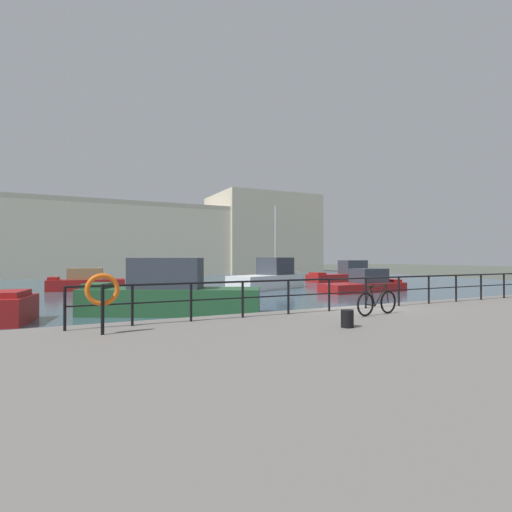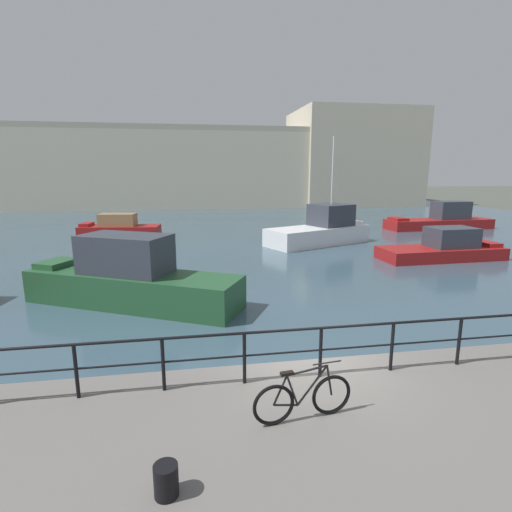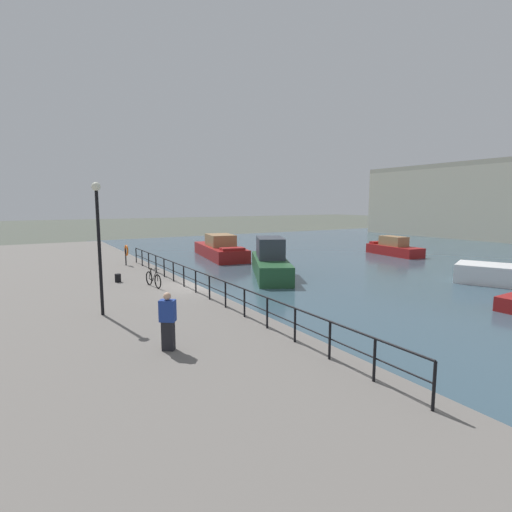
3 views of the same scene
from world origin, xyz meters
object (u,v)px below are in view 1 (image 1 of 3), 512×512
(mooring_bollard, at_px, (347,319))
(life_ring_stand, at_px, (102,292))
(moored_cabin_cruiser, at_px, (269,277))
(moored_small_launch, at_px, (169,294))
(parked_bicycle, at_px, (377,302))
(harbor_building, at_px, (176,240))
(moored_blue_motorboat, at_px, (347,274))
(moored_harbor_tender, at_px, (86,282))
(moored_red_daysailer, at_px, (365,284))

(mooring_bollard, height_order, life_ring_stand, life_ring_stand)
(moored_cabin_cruiser, distance_m, moored_small_launch, 16.65)
(parked_bicycle, bearing_deg, life_ring_stand, 168.94)
(harbor_building, xyz_separation_m, life_ring_stand, (-15.39, -54.60, -3.78))
(moored_blue_motorboat, height_order, moored_harbor_tender, moored_blue_motorboat)
(moored_cabin_cruiser, bearing_deg, harbor_building, 66.16)
(harbor_building, relative_size, moored_harbor_tender, 10.13)
(moored_cabin_cruiser, xyz_separation_m, moored_blue_motorboat, (13.28, 5.46, -0.19))
(moored_harbor_tender, relative_size, mooring_bollard, 14.34)
(moored_harbor_tender, bearing_deg, life_ring_stand, 95.83)
(moored_cabin_cruiser, height_order, life_ring_stand, moored_cabin_cruiser)
(moored_blue_motorboat, height_order, mooring_bollard, moored_blue_motorboat)
(moored_harbor_tender, bearing_deg, moored_small_launch, 107.47)
(moored_blue_motorboat, xyz_separation_m, moored_harbor_tender, (-28.17, -0.27, -0.10))
(moored_harbor_tender, distance_m, mooring_bollard, 28.41)
(parked_bicycle, relative_size, mooring_bollard, 4.01)
(moored_red_daysailer, height_order, moored_harbor_tender, moored_harbor_tender)
(moored_red_daysailer, bearing_deg, moored_blue_motorboat, 54.71)
(moored_cabin_cruiser, xyz_separation_m, moored_harbor_tender, (-14.89, 5.19, -0.29))
(moored_blue_motorboat, bearing_deg, moored_small_launch, 32.05)
(moored_blue_motorboat, xyz_separation_m, parked_bicycle, (-20.95, -26.96, 0.60))
(moored_red_daysailer, relative_size, parked_bicycle, 4.18)
(harbor_building, distance_m, parked_bicycle, 55.79)
(moored_small_launch, distance_m, life_ring_stand, 9.99)
(moored_cabin_cruiser, relative_size, moored_red_daysailer, 1.11)
(moored_cabin_cruiser, distance_m, moored_harbor_tender, 15.77)
(moored_cabin_cruiser, height_order, moored_blue_motorboat, moored_cabin_cruiser)
(moored_blue_motorboat, bearing_deg, moored_cabin_cruiser, 19.91)
(harbor_building, relative_size, parked_bicycle, 36.26)
(moored_red_daysailer, xyz_separation_m, moored_harbor_tender, (-20.42, 11.44, 0.06))
(life_ring_stand, bearing_deg, moored_small_launch, 68.28)
(moored_cabin_cruiser, distance_m, mooring_bollard, 24.81)
(moored_blue_motorboat, distance_m, moored_harbor_tender, 28.17)
(moored_small_launch, bearing_deg, harbor_building, -76.89)
(moored_blue_motorboat, xyz_separation_m, moored_red_daysailer, (-7.75, -11.71, -0.16))
(harbor_building, bearing_deg, moored_blue_motorboat, -64.61)
(moored_cabin_cruiser, xyz_separation_m, moored_small_launch, (-11.78, -11.76, 0.02))
(harbor_building, xyz_separation_m, moored_blue_motorboat, (13.35, -28.14, -4.96))
(harbor_building, height_order, life_ring_stand, harbor_building)
(harbor_building, relative_size, moored_blue_motorboat, 6.45)
(mooring_bollard, bearing_deg, moored_small_launch, 99.92)
(parked_bicycle, bearing_deg, moored_blue_motorboat, 44.73)
(moored_small_launch, distance_m, parked_bicycle, 10.57)
(mooring_bollard, bearing_deg, moored_blue_motorboat, 50.66)
(moored_blue_motorboat, xyz_separation_m, mooring_bollard, (-23.14, -28.23, 0.43))
(moored_harbor_tender, bearing_deg, moored_red_daysailer, 157.82)
(harbor_building, xyz_separation_m, moored_red_daysailer, (5.61, -39.85, -5.12))
(harbor_building, distance_m, life_ring_stand, 56.85)
(harbor_building, relative_size, moored_red_daysailer, 8.68)
(mooring_bollard, bearing_deg, life_ring_stand, 162.55)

